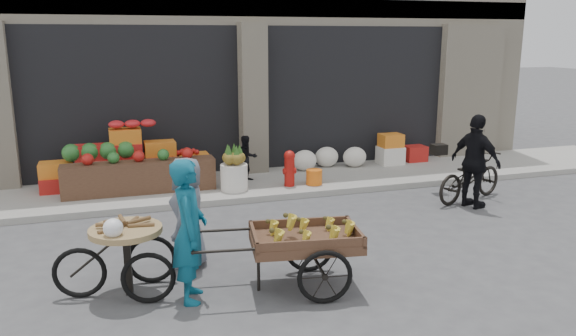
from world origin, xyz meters
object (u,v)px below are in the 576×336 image
object	(u,v)px
seated_person	(247,158)
vendor_grey	(188,213)
pineapple_bin	(234,177)
bicycle	(470,177)
cyclist	(476,162)
tricycle_cart	(126,249)
banana_cart	(301,236)
fire_hydrant	(289,167)
vendor_woman	(190,231)
orange_bucket	(314,177)

from	to	relation	value
seated_person	vendor_grey	size ratio (longest dim) A/B	0.63
pineapple_bin	vendor_grey	xyz separation A→B (m)	(-1.31, -3.13, 0.37)
bicycle	cyclist	size ratio (longest dim) A/B	1.02
tricycle_cart	banana_cart	bearing A→B (deg)	-4.62
fire_hydrant	banana_cart	xyz separation A→B (m)	(-1.21, -4.18, 0.16)
vendor_woman	tricycle_cart	bearing A→B (deg)	73.75
orange_bucket	cyclist	xyz separation A→B (m)	(2.31, -1.94, 0.57)
seated_person	tricycle_cart	xyz separation A→B (m)	(-2.52, -4.37, -0.02)
orange_bucket	seated_person	xyz separation A→B (m)	(-1.20, 0.70, 0.31)
fire_hydrant	tricycle_cart	xyz separation A→B (m)	(-3.22, -3.72, 0.06)
vendor_grey	vendor_woman	bearing A→B (deg)	18.01
cyclist	bicycle	bearing A→B (deg)	-45.03
cyclist	orange_bucket	bearing A→B (deg)	31.48
vendor_woman	seated_person	bearing A→B (deg)	-10.64
banana_cart	bicycle	size ratio (longest dim) A/B	1.34
pineapple_bin	vendor_woman	distance (m)	4.39
seated_person	vendor_grey	bearing A→B (deg)	-124.58
orange_bucket	seated_person	size ratio (longest dim) A/B	0.34
orange_bucket	banana_cart	world-z (taller)	banana_cart
banana_cart	vendor_grey	bearing A→B (deg)	146.14
fire_hydrant	tricycle_cart	size ratio (longest dim) A/B	0.49
pineapple_bin	banana_cart	world-z (taller)	banana_cart
vendor_grey	cyclist	distance (m)	5.33
fire_hydrant	cyclist	distance (m)	3.46
seated_person	banana_cart	bearing A→B (deg)	-106.07
orange_bucket	bicycle	bearing A→B (deg)	-31.57
banana_cart	tricycle_cart	bearing A→B (deg)	175.97
fire_hydrant	orange_bucket	bearing A→B (deg)	-5.71
seated_person	tricycle_cart	size ratio (longest dim) A/B	0.64
seated_person	vendor_woman	bearing A→B (deg)	-121.13
orange_bucket	tricycle_cart	world-z (taller)	tricycle_cart
fire_hydrant	banana_cart	bearing A→B (deg)	-106.19
bicycle	cyclist	distance (m)	0.59
fire_hydrant	bicycle	world-z (taller)	bicycle
tricycle_cart	pineapple_bin	bearing A→B (deg)	68.86
orange_bucket	cyclist	world-z (taller)	cyclist
fire_hydrant	banana_cart	size ratio (longest dim) A/B	0.31
orange_bucket	tricycle_cart	size ratio (longest dim) A/B	0.22
fire_hydrant	seated_person	bearing A→B (deg)	137.12
bicycle	banana_cart	bearing A→B (deg)	103.04
pineapple_bin	seated_person	size ratio (longest dim) A/B	0.56
fire_hydrant	bicycle	size ratio (longest dim) A/B	0.41
banana_cart	bicycle	xyz separation A→B (m)	(4.23, 2.59, -0.22)
bicycle	fire_hydrant	bearing A→B (deg)	43.66
vendor_woman	bicycle	bearing A→B (deg)	-55.36
bicycle	cyclist	xyz separation A→B (m)	(-0.20, -0.40, 0.39)
vendor_grey	pineapple_bin	bearing A→B (deg)	-177.83
fire_hydrant	cyclist	world-z (taller)	cyclist
vendor_grey	bicycle	xyz separation A→B (m)	(5.42, 1.49, -0.29)
fire_hydrant	cyclist	bearing A→B (deg)	-35.33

